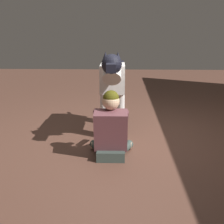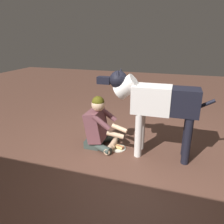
{
  "view_description": "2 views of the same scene",
  "coord_description": "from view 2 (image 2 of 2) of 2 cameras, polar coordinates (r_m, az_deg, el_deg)",
  "views": [
    {
      "loc": [
        4.12,
        -0.12,
        1.53
      ],
      "look_at": [
        0.24,
        -0.26,
        0.46
      ],
      "focal_mm": 47.89,
      "sensor_mm": 36.0,
      "label": 1
    },
    {
      "loc": [
        -0.48,
        2.65,
        1.71
      ],
      "look_at": [
        0.4,
        -0.11,
        0.67
      ],
      "focal_mm": 34.22,
      "sensor_mm": 36.0,
      "label": 2
    }
  ],
  "objects": [
    {
      "name": "person_sitting_on_floor",
      "position": [
        3.4,
        -3.4,
        -3.88
      ],
      "size": [
        0.65,
        0.58,
        0.84
      ],
      "color": "#35413B",
      "rests_on": "ground"
    },
    {
      "name": "ground_plane",
      "position": [
        3.19,
        6.33,
        -12.77
      ],
      "size": [
        15.57,
        15.57,
        0.0
      ],
      "primitive_type": "plane",
      "color": "brown"
    },
    {
      "name": "hot_dog_on_plate",
      "position": [
        3.46,
        1.56,
        -9.36
      ],
      "size": [
        0.25,
        0.25,
        0.06
      ],
      "color": "silver",
      "rests_on": "ground"
    },
    {
      "name": "large_dog",
      "position": [
        3.06,
        11.58,
        2.52
      ],
      "size": [
        1.63,
        0.36,
        1.27
      ],
      "color": "silver",
      "rests_on": "ground"
    }
  ]
}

